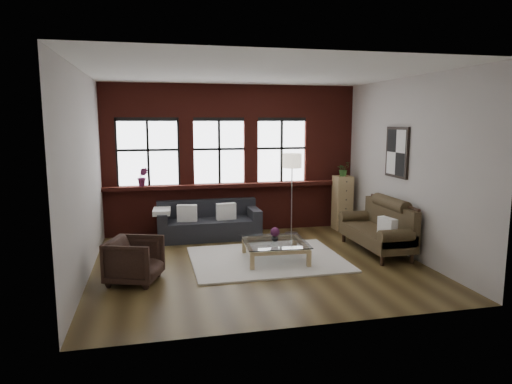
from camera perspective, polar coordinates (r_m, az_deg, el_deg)
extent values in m
plane|color=#3F2F17|center=(7.95, 0.26, -8.90)|extent=(5.50, 5.50, 0.00)
plane|color=white|center=(7.61, 0.28, 14.71)|extent=(5.50, 5.50, 0.00)
plane|color=#B1ABA5|center=(10.05, -2.98, 4.15)|extent=(5.50, 0.00, 5.50)
plane|color=#B1ABA5|center=(5.23, 6.51, -0.29)|extent=(5.50, 0.00, 5.50)
plane|color=#B1ABA5|center=(7.49, -20.70, 1.96)|extent=(0.00, 5.00, 5.00)
plane|color=#B1ABA5|center=(8.66, 18.31, 2.95)|extent=(0.00, 5.00, 5.00)
cube|color=#571B14|center=(9.97, -2.80, 0.87)|extent=(5.50, 0.30, 0.08)
cube|color=beige|center=(8.15, 1.37, -8.36)|extent=(2.65, 2.08, 0.03)
cube|color=white|center=(9.38, -8.61, -2.63)|extent=(0.42, 0.21, 0.34)
cube|color=white|center=(9.47, -3.76, -2.44)|extent=(0.42, 0.20, 0.34)
cube|color=white|center=(8.25, 16.09, -4.27)|extent=(0.20, 0.40, 0.34)
imported|color=black|center=(7.21, -14.94, -8.25)|extent=(0.95, 0.94, 0.68)
imported|color=#B2B2B2|center=(7.98, 2.38, -5.70)|extent=(0.17, 0.17, 0.13)
sphere|color=#581E43|center=(7.96, 2.39, -5.01)|extent=(0.16, 0.16, 0.16)
cube|color=tan|center=(10.45, 10.74, -1.32)|extent=(0.37, 0.37, 1.21)
imported|color=#2D5923|center=(10.34, 10.86, 2.84)|extent=(0.36, 0.34, 0.32)
imported|color=#581E43|center=(9.76, -13.99, 1.85)|extent=(0.23, 0.19, 0.39)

